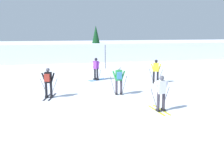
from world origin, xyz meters
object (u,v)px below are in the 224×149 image
(skier_black, at_px, (48,81))
(skier_purple, at_px, (96,68))
(skier_green, at_px, (119,79))
(skier_yellow, at_px, (156,71))
(trail_marker_pole, at_px, (105,57))
(skier_white, at_px, (161,92))
(conifer_far_left, at_px, (96,40))

(skier_black, bearing_deg, skier_purple, 52.73)
(skier_green, distance_m, skier_black, 4.01)
(skier_black, bearing_deg, skier_green, -2.57)
(skier_green, relative_size, skier_yellow, 1.00)
(trail_marker_pole, bearing_deg, skier_white, -89.30)
(skier_white, height_order, skier_black, same)
(skier_purple, distance_m, conifer_far_left, 12.21)
(skier_purple, bearing_deg, skier_green, -81.67)
(skier_green, distance_m, conifer_far_left, 16.65)
(skier_yellow, bearing_deg, skier_black, -162.07)
(skier_yellow, distance_m, trail_marker_pole, 7.90)
(skier_white, relative_size, skier_yellow, 1.00)
(skier_purple, relative_size, skier_black, 1.00)
(skier_white, bearing_deg, skier_green, 110.35)
(skier_white, xyz_separation_m, conifer_far_left, (-0.14, 19.83, 1.64))
(skier_black, bearing_deg, skier_yellow, 17.93)
(skier_black, height_order, conifer_far_left, conifer_far_left)
(skier_green, xyz_separation_m, skier_purple, (-0.67, 4.57, -0.04))
(skier_white, height_order, conifer_far_left, conifer_far_left)
(skier_green, xyz_separation_m, skier_yellow, (3.33, 2.56, -0.04))
(skier_black, xyz_separation_m, conifer_far_left, (5.09, 16.36, 1.60))
(skier_green, relative_size, conifer_far_left, 0.39)
(skier_purple, xyz_separation_m, skier_yellow, (4.00, -2.01, 0.00))
(skier_purple, distance_m, skier_black, 5.51)
(skier_purple, height_order, skier_black, same)
(skier_green, bearing_deg, skier_purple, 98.33)
(skier_white, bearing_deg, trail_marker_pole, 90.70)
(conifer_far_left, bearing_deg, skier_black, -107.27)
(skier_green, distance_m, skier_purple, 4.62)
(skier_green, xyz_separation_m, skier_white, (1.22, -3.28, -0.04))
(skier_green, height_order, skier_black, same)
(trail_marker_pole, relative_size, conifer_far_left, 0.54)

